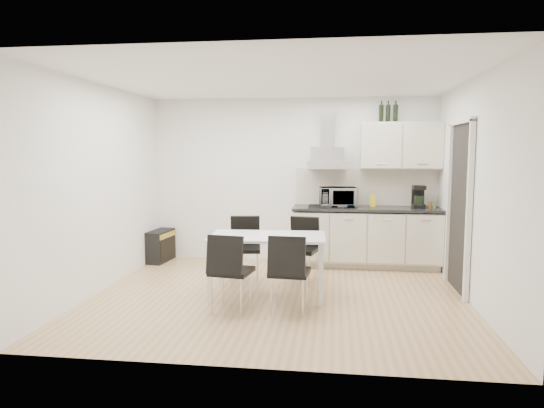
# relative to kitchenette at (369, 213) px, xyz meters

# --- Properties ---
(ground) EXTENTS (4.50, 4.50, 0.00)m
(ground) POSITION_rel_kitchenette_xyz_m (-1.19, -1.73, -0.83)
(ground) COLOR tan
(ground) RESTS_ON ground
(wall_back) EXTENTS (4.50, 0.10, 2.60)m
(wall_back) POSITION_rel_kitchenette_xyz_m (-1.19, 0.27, 0.47)
(wall_back) COLOR white
(wall_back) RESTS_ON ground
(wall_front) EXTENTS (4.50, 0.10, 2.60)m
(wall_front) POSITION_rel_kitchenette_xyz_m (-1.19, -3.73, 0.47)
(wall_front) COLOR white
(wall_front) RESTS_ON ground
(wall_left) EXTENTS (0.10, 4.00, 2.60)m
(wall_left) POSITION_rel_kitchenette_xyz_m (-3.44, -1.73, 0.47)
(wall_left) COLOR white
(wall_left) RESTS_ON ground
(wall_right) EXTENTS (0.10, 4.00, 2.60)m
(wall_right) POSITION_rel_kitchenette_xyz_m (1.06, -1.73, 0.47)
(wall_right) COLOR white
(wall_right) RESTS_ON ground
(ceiling) EXTENTS (4.50, 4.50, 0.00)m
(ceiling) POSITION_rel_kitchenette_xyz_m (-1.19, -1.73, 1.77)
(ceiling) COLOR white
(ceiling) RESTS_ON wall_back
(doorway) EXTENTS (0.08, 1.04, 2.10)m
(doorway) POSITION_rel_kitchenette_xyz_m (1.02, -1.18, 0.22)
(doorway) COLOR white
(doorway) RESTS_ON ground
(kitchenette) EXTENTS (2.22, 0.64, 2.52)m
(kitchenette) POSITION_rel_kitchenette_xyz_m (0.00, 0.00, 0.00)
(kitchenette) COLOR beige
(kitchenette) RESTS_ON ground
(dining_table) EXTENTS (1.42, 0.85, 0.75)m
(dining_table) POSITION_rel_kitchenette_xyz_m (-1.32, -1.73, -0.16)
(dining_table) COLOR white
(dining_table) RESTS_ON ground
(chair_far_left) EXTENTS (0.51, 0.56, 0.88)m
(chair_far_left) POSITION_rel_kitchenette_xyz_m (-1.72, -1.12, -0.39)
(chair_far_left) COLOR black
(chair_far_left) RESTS_ON ground
(chair_far_right) EXTENTS (0.54, 0.59, 0.88)m
(chair_far_right) POSITION_rel_kitchenette_xyz_m (-0.96, -1.10, -0.39)
(chair_far_right) COLOR black
(chair_far_right) RESTS_ON ground
(chair_near_left) EXTENTS (0.51, 0.56, 0.88)m
(chair_near_left) POSITION_rel_kitchenette_xyz_m (-1.64, -2.35, -0.39)
(chair_near_left) COLOR black
(chair_near_left) RESTS_ON ground
(chair_near_right) EXTENTS (0.47, 0.53, 0.88)m
(chair_near_right) POSITION_rel_kitchenette_xyz_m (-1.00, -2.31, -0.39)
(chair_near_right) COLOR black
(chair_near_right) RESTS_ON ground
(guitar_amp) EXTENTS (0.32, 0.63, 0.50)m
(guitar_amp) POSITION_rel_kitchenette_xyz_m (-3.29, -0.08, -0.58)
(guitar_amp) COLOR black
(guitar_amp) RESTS_ON ground
(floor_speaker) EXTENTS (0.19, 0.17, 0.31)m
(floor_speaker) POSITION_rel_kitchenette_xyz_m (-2.27, 0.17, -0.68)
(floor_speaker) COLOR black
(floor_speaker) RESTS_ON ground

